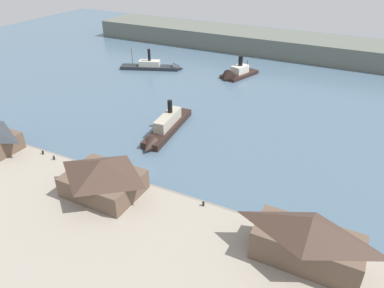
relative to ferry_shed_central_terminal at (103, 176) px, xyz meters
The scene contains 12 objects.
ground_plane 11.38m from the ferry_shed_central_terminal, 78.27° to the left, with size 320.00×320.00×0.00m, color slate.
quay_promenade 12.97m from the ferry_shed_central_terminal, 80.20° to the right, with size 110.00×36.00×1.20m, color #9E9384.
seawall_edge 8.11m from the ferry_shed_central_terminal, 72.02° to the left, with size 110.00×0.80×1.00m, color gray.
ferry_shed_central_terminal is the anchor object (origin of this frame).
ferry_shed_customs_shed 39.64m from the ferry_shed_central_terminal, ahead, with size 16.72×8.12×8.72m.
mooring_post_center_west 23.22m from the ferry_shed_central_terminal, 167.48° to the left, with size 0.44×0.44×0.90m, color black.
mooring_post_west 20.50m from the ferry_shed_central_terminal, 14.67° to the left, with size 0.44×0.44×0.90m, color black.
mooring_post_center_east 19.12m from the ferry_shed_central_terminal, 166.46° to the left, with size 0.44×0.44×0.90m, color black.
ferry_mid_harbor 81.81m from the ferry_shed_central_terminal, 114.38° to the left, with size 24.94×13.51×9.63m.
ferry_approaching_west 79.63m from the ferry_shed_central_terminal, 91.87° to the left, with size 11.41×17.56×10.15m.
ferry_departing_north 28.95m from the ferry_shed_central_terminal, 96.10° to the left, with size 7.22×25.47×9.42m.
far_headland 120.01m from the ferry_shed_central_terminal, 89.01° to the left, with size 180.00×24.00×8.00m, color #60665B.
Camera 1 is at (40.22, -54.22, 45.96)m, focal length 33.90 mm.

